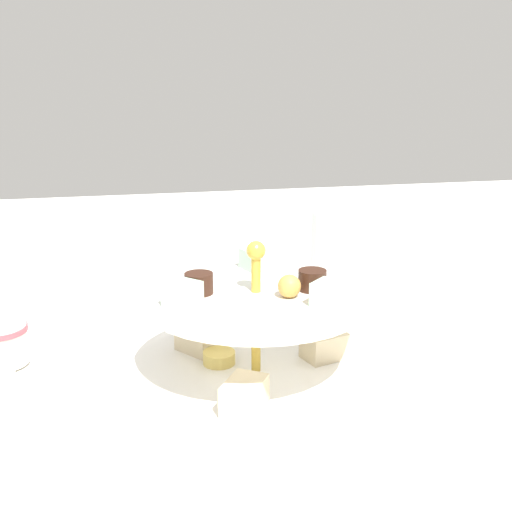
{
  "coord_description": "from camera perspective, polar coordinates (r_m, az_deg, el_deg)",
  "views": [
    {
      "loc": [
        0.13,
        0.59,
        0.31
      ],
      "look_at": [
        0.0,
        0.0,
        0.14
      ],
      "focal_mm": 42.97,
      "sensor_mm": 36.0,
      "label": 1
    }
  ],
  "objects": [
    {
      "name": "butter_knife_right",
      "position": [
        0.94,
        -12.52,
        -3.92
      ],
      "size": [
        0.16,
        0.09,
        0.0
      ],
      "primitive_type": "cube",
      "rotation": [
        0.0,
        0.0,
        6.75
      ],
      "color": "silver",
      "rests_on": "ground_plane"
    },
    {
      "name": "water_glass_tall_right",
      "position": [
        0.9,
        7.18,
        -0.11
      ],
      "size": [
        0.07,
        0.07,
        0.13
      ],
      "primitive_type": "cylinder",
      "color": "silver",
      "rests_on": "ground_plane"
    },
    {
      "name": "teacup_with_saucer",
      "position": [
        0.76,
        -22.53,
        -7.9
      ],
      "size": [
        0.09,
        0.09,
        0.05
      ],
      "color": "white",
      "rests_on": "ground_plane"
    },
    {
      "name": "ground_plane",
      "position": [
        0.68,
        0.0,
        -11.34
      ],
      "size": [
        2.4,
        2.4,
        0.0
      ],
      "primitive_type": "plane",
      "color": "white"
    },
    {
      "name": "tiered_serving_stand",
      "position": [
        0.67,
        -0.01,
        -7.85
      ],
      "size": [
        0.29,
        0.29,
        0.16
      ],
      "color": "white",
      "rests_on": "ground_plane"
    }
  ]
}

